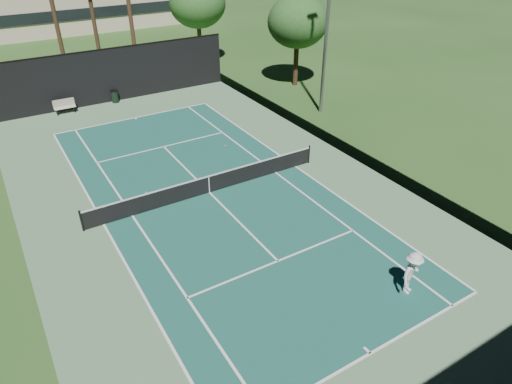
{
  "coord_description": "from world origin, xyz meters",
  "views": [
    {
      "loc": [
        -8.43,
        -18.48,
        12.4
      ],
      "look_at": [
        1.0,
        -3.0,
        1.3
      ],
      "focal_mm": 32.0,
      "sensor_mm": 36.0,
      "label": 1
    }
  ],
  "objects_px": {
    "park_bench": "(64,106)",
    "trash_bin": "(115,96)",
    "tennis_ball_b": "(146,192)",
    "tennis_ball_c": "(225,146)",
    "tennis_ball_d": "(112,183)",
    "player": "(412,273)",
    "tennis_net": "(209,184)"
  },
  "relations": [
    {
      "from": "tennis_ball_b",
      "to": "tennis_ball_c",
      "type": "bearing_deg",
      "value": 24.43
    },
    {
      "from": "park_bench",
      "to": "tennis_net",
      "type": "bearing_deg",
      "value": -75.54
    },
    {
      "from": "player",
      "to": "trash_bin",
      "type": "relative_size",
      "value": 1.94
    },
    {
      "from": "tennis_net",
      "to": "trash_bin",
      "type": "relative_size",
      "value": 13.65
    },
    {
      "from": "tennis_net",
      "to": "tennis_ball_c",
      "type": "distance_m",
      "value": 5.6
    },
    {
      "from": "player",
      "to": "trash_bin",
      "type": "height_order",
      "value": "player"
    },
    {
      "from": "tennis_ball_b",
      "to": "tennis_ball_c",
      "type": "distance_m",
      "value": 6.74
    },
    {
      "from": "tennis_ball_c",
      "to": "trash_bin",
      "type": "bearing_deg",
      "value": 107.54
    },
    {
      "from": "tennis_ball_d",
      "to": "trash_bin",
      "type": "relative_size",
      "value": 0.06
    },
    {
      "from": "park_bench",
      "to": "trash_bin",
      "type": "relative_size",
      "value": 1.59
    },
    {
      "from": "tennis_ball_c",
      "to": "trash_bin",
      "type": "xyz_separation_m",
      "value": [
        -3.54,
        11.2,
        0.44
      ]
    },
    {
      "from": "tennis_ball_c",
      "to": "player",
      "type": "bearing_deg",
      "value": -90.11
    },
    {
      "from": "tennis_net",
      "to": "tennis_ball_b",
      "type": "height_order",
      "value": "tennis_net"
    },
    {
      "from": "tennis_net",
      "to": "player",
      "type": "height_order",
      "value": "player"
    },
    {
      "from": "tennis_net",
      "to": "tennis_ball_d",
      "type": "xyz_separation_m",
      "value": [
        -4.06,
        3.65,
        -0.53
      ]
    },
    {
      "from": "tennis_ball_b",
      "to": "tennis_ball_c",
      "type": "height_order",
      "value": "tennis_ball_c"
    },
    {
      "from": "tennis_ball_b",
      "to": "park_bench",
      "type": "xyz_separation_m",
      "value": [
        -1.15,
        13.7,
        0.52
      ]
    },
    {
      "from": "tennis_ball_b",
      "to": "trash_bin",
      "type": "height_order",
      "value": "trash_bin"
    },
    {
      "from": "player",
      "to": "tennis_ball_b",
      "type": "relative_size",
      "value": 29.08
    },
    {
      "from": "tennis_net",
      "to": "park_bench",
      "type": "distance_m",
      "value": 15.91
    },
    {
      "from": "player",
      "to": "trash_bin",
      "type": "xyz_separation_m",
      "value": [
        -3.51,
        26.16,
        -0.44
      ]
    },
    {
      "from": "player",
      "to": "tennis_ball_b",
      "type": "distance_m",
      "value": 13.65
    },
    {
      "from": "park_bench",
      "to": "tennis_ball_c",
      "type": "bearing_deg",
      "value": -56.29
    },
    {
      "from": "trash_bin",
      "to": "tennis_net",
      "type": "bearing_deg",
      "value": -89.15
    },
    {
      "from": "tennis_ball_c",
      "to": "tennis_ball_b",
      "type": "bearing_deg",
      "value": -155.57
    },
    {
      "from": "park_bench",
      "to": "trash_bin",
      "type": "xyz_separation_m",
      "value": [
        3.74,
        0.29,
        -0.07
      ]
    },
    {
      "from": "tennis_ball_b",
      "to": "tennis_ball_d",
      "type": "xyz_separation_m",
      "value": [
        -1.23,
        1.94,
        -0.0
      ]
    },
    {
      "from": "tennis_ball_c",
      "to": "park_bench",
      "type": "height_order",
      "value": "park_bench"
    },
    {
      "from": "tennis_ball_b",
      "to": "trash_bin",
      "type": "distance_m",
      "value": 14.23
    },
    {
      "from": "tennis_ball_c",
      "to": "tennis_ball_d",
      "type": "bearing_deg",
      "value": -173.46
    },
    {
      "from": "player",
      "to": "trash_bin",
      "type": "distance_m",
      "value": 26.4
    },
    {
      "from": "tennis_net",
      "to": "tennis_ball_d",
      "type": "distance_m",
      "value": 5.48
    }
  ]
}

